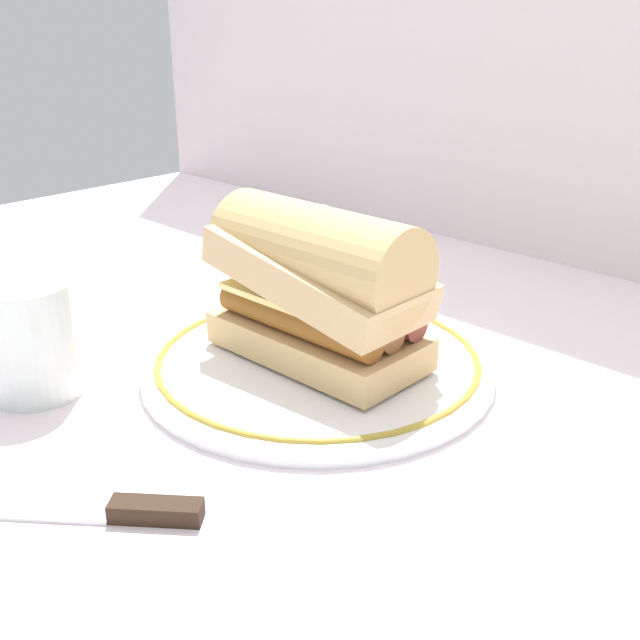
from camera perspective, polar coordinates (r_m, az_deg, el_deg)
ground_plane at (r=0.61m, az=1.70°, el=-4.64°), size 1.50×1.50×0.00m
plate at (r=0.63m, az=0.00°, el=-3.12°), size 0.29×0.29×0.01m
sausage_sandwich at (r=0.60m, az=0.00°, el=2.84°), size 0.18×0.09×0.12m
drinking_glass at (r=0.62m, az=-20.64°, el=-1.85°), size 0.07×0.07×0.09m
salt_shaker at (r=0.84m, az=0.18°, el=5.89°), size 0.03×0.03×0.08m
butter_knife at (r=0.48m, az=-16.49°, el=-13.41°), size 0.13×0.11×0.01m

